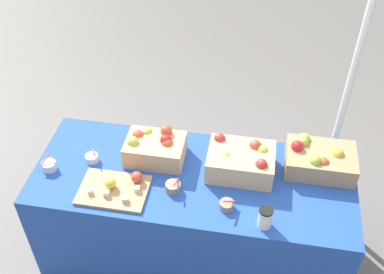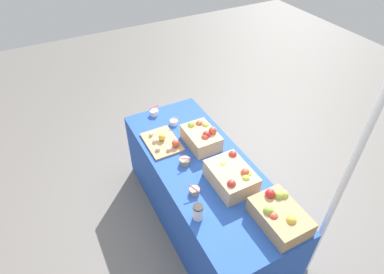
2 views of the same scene
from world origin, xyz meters
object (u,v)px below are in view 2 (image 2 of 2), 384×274
Objects in this scene: coffee_cup at (198,212)px; tent_pole at (343,185)px; cutting_board_front at (163,142)px; apple_crate_middle at (232,176)px; sample_bowl_near at (154,112)px; sample_bowl_extra at (174,122)px; apple_crate_left at (279,215)px; sample_bowl_mid at (194,191)px; apple_crate_right at (201,137)px; sample_bowl_far at (185,161)px.

coffee_cup is 0.06× the size of tent_pole.
coffee_cup reaches higher than cutting_board_front.
tent_pole reaches higher than cutting_board_front.
apple_crate_middle reaches higher than sample_bowl_near.
apple_crate_left is at bearing 7.26° from sample_bowl_extra.
sample_bowl_mid is 0.88m from sample_bowl_extra.
apple_crate_right reaches higher than apple_crate_left.
sample_bowl_extra is (-0.85, 0.23, -0.00)m from sample_bowl_mid.
cutting_board_front is 3.06× the size of coffee_cup.
cutting_board_front is at bearing -117.78° from apple_crate_right.
sample_bowl_extra is at bearing -175.44° from apple_crate_middle.
sample_bowl_extra is (-0.90, -0.07, -0.06)m from apple_crate_middle.
sample_bowl_far is 0.55m from coffee_cup.
apple_crate_middle is 0.43m from sample_bowl_far.
apple_crate_left is 1.05× the size of apple_crate_middle.
tent_pole is at bearing 63.17° from coffee_cup.
apple_crate_left is 0.88m from sample_bowl_far.
apple_crate_left is at bearing 12.52° from apple_crate_middle.
coffee_cup is (1.29, -0.20, 0.04)m from sample_bowl_near.
apple_crate_right reaches higher than coffee_cup.
tent_pole is (1.48, 0.52, 0.31)m from sample_bowl_extra.
sample_bowl_near is 1.30m from coffee_cup.
coffee_cup reaches higher than sample_bowl_near.
sample_bowl_extra is at bearing 135.86° from cutting_board_front.
apple_crate_left is 1.20m from cutting_board_front.
apple_crate_right is 1.22m from tent_pole.
apple_crate_right reaches higher than sample_bowl_near.
sample_bowl_mid reaches higher than sample_bowl_far.
apple_crate_left is 0.19× the size of tent_pole.
sample_bowl_mid is at bearing -34.04° from apple_crate_right.
tent_pole reaches higher than apple_crate_right.
sample_bowl_mid is 0.80× the size of coffee_cup.
sample_bowl_far is 0.04× the size of tent_pole.
cutting_board_front is 1.50m from tent_pole.
apple_crate_right is 3.43× the size of sample_bowl_mid.
apple_crate_middle is 3.04× the size of coffee_cup.
apple_crate_right is at bearing 62.22° from cutting_board_front.
apple_crate_left is at bearing 10.17° from sample_bowl_near.
cutting_board_front is at bearing 173.00° from coffee_cup.
sample_bowl_near is (-1.13, -0.18, -0.05)m from apple_crate_middle.
apple_crate_right is 0.58m from sample_bowl_mid.
apple_crate_middle is at bearing 22.17° from cutting_board_front.
sample_bowl_far reaches higher than cutting_board_front.
apple_crate_middle is (-0.45, -0.10, 0.01)m from apple_crate_left.
sample_bowl_extra is at bearing 164.27° from sample_bowl_far.
cutting_board_front is at bearing 178.22° from sample_bowl_mid.
sample_bowl_mid reaches higher than cutting_board_front.
apple_crate_middle is at bearing -2.59° from apple_crate_right.
sample_bowl_far is (0.76, -0.04, -0.00)m from sample_bowl_near.
apple_crate_middle is at bearing 31.39° from sample_bowl_far.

